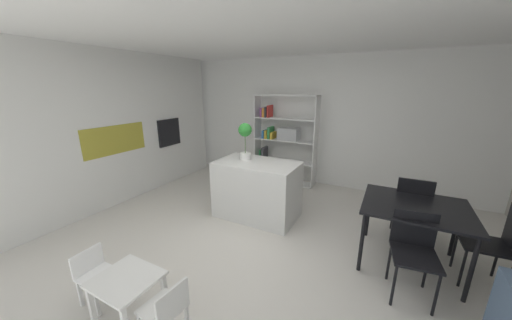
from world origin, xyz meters
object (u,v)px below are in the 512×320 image
Objects in this scene: child_chair_left at (95,273)px; dining_chair_window_side at (499,240)px; built_in_oven at (169,132)px; dining_chair_far at (411,205)px; dining_table at (415,211)px; child_table at (127,285)px; potted_plant_on_island at (245,137)px; child_chair_right at (167,309)px; open_bookshelf at (282,138)px; kitchen_island at (257,189)px; dining_chair_near at (414,246)px.

child_chair_left is 4.16m from dining_chair_window_side.
dining_chair_far is (4.66, -0.27, -0.57)m from built_in_oven.
built_in_oven is 0.52× the size of dining_table.
dining_chair_window_side reaches higher than child_table.
potted_plant_on_island is 2.59m from child_table.
built_in_oven is 2.26m from potted_plant_on_island.
child_chair_right is 0.53× the size of dining_table.
open_bookshelf is 1.72× the size of dining_table.
kitchen_island is 2.38m from child_chair_right.
dining_chair_window_side reaches higher than child_chair_right.
child_table is 0.49m from child_chair_left.
child_chair_left is at bearing -98.01° from potted_plant_on_island.
child_chair_left is 0.57× the size of dining_chair_far.
open_bookshelf is 3.25× the size of child_chair_right.
potted_plant_on_island is 0.54× the size of dining_table.
child_table is 2.80m from dining_chair_near.
child_chair_right reaches higher than child_chair_left.
child_chair_right is at bearing -145.47° from dining_chair_near.
dining_chair_near is at bearing 35.19° from child_table.
dining_chair_window_side is 0.95m from dining_chair_near.
kitchen_island is at bearing -80.86° from open_bookshelf.
child_chair_right is 3.36m from dining_chair_window_side.
potted_plant_on_island is at bearing 173.45° from dining_table.
dining_table is at bearing 42.73° from child_table.
built_in_oven reaches higher than dining_table.
child_chair_left is at bearing 41.36° from dining_chair_far.
dining_chair_near is at bearing -59.98° from dining_chair_window_side.
kitchen_island reaches higher than child_table.
open_bookshelf is 3.16m from dining_table.
child_chair_right is 2.43m from dining_chair_near.
dining_chair_near is at bearing -18.42° from kitchen_island.
child_chair_right is 2.82m from dining_table.
open_bookshelf is (-0.28, 1.72, 0.55)m from kitchen_island.
dining_chair_near is (1.80, 1.62, 0.19)m from child_chair_right.
built_in_oven is 4.73m from dining_table.
built_in_oven is 1.07× the size of child_table.
dining_chair_far is (0.00, 0.50, -0.13)m from dining_table.
dining_chair_far is at bearing -3.29° from built_in_oven.
dining_chair_near is (4.64, -1.28, -0.60)m from built_in_oven.
potted_plant_on_island is at bearing 165.74° from kitchen_island.
dining_table is at bearing -5.64° from kitchen_island.
dining_chair_far reaches higher than dining_table.
child_table is 0.59× the size of dining_chair_window_side.
child_table is at bearing -86.12° from child_chair_right.
kitchen_island is 1.36× the size of dining_chair_far.
potted_plant_on_island is 0.63× the size of dining_chair_far.
open_bookshelf is 3.81m from dining_chair_window_side.
dining_table is at bearing -54.40° from child_chair_left.
dining_chair_near is 1.01m from dining_chair_far.
built_in_oven is 3.54m from child_chair_left.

